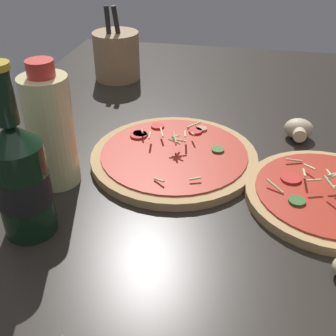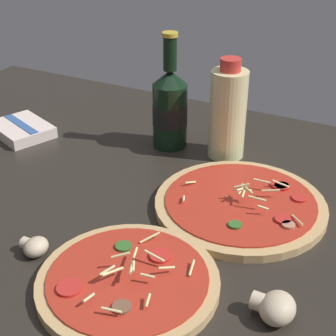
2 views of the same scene
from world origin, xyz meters
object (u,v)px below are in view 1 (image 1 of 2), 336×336
at_px(pizza_near, 329,196).
at_px(pizza_far, 174,156).
at_px(mushroom_left, 299,129).
at_px(utensil_crock, 117,55).
at_px(beer_bottle, 21,178).
at_px(oil_bottle, 52,129).

distance_m(pizza_near, pizza_far, 0.27).
xyz_separation_m(pizza_near, mushroom_left, (0.20, 0.03, 0.01)).
relative_size(mushroom_left, utensil_crock, 0.31).
height_order(pizza_near, beer_bottle, beer_bottle).
bearing_deg(oil_bottle, beer_bottle, -174.00).
xyz_separation_m(mushroom_left, utensil_crock, (0.25, 0.44, 0.04)).
distance_m(pizza_near, mushroom_left, 0.20).
xyz_separation_m(pizza_near, utensil_crock, (0.44, 0.47, 0.05)).
relative_size(beer_bottle, mushroom_left, 4.19).
bearing_deg(mushroom_left, oil_bottle, 119.39).
bearing_deg(oil_bottle, pizza_far, -61.60).
distance_m(pizza_far, beer_bottle, 0.29).
bearing_deg(beer_bottle, pizza_near, -70.16).
bearing_deg(pizza_near, pizza_far, 74.62).
xyz_separation_m(beer_bottle, oil_bottle, (0.13, 0.01, 0.01)).
height_order(pizza_far, utensil_crock, utensil_crock).
height_order(pizza_near, oil_bottle, oil_bottle).
bearing_deg(pizza_far, pizza_near, -105.38).
bearing_deg(pizza_near, beer_bottle, 109.84).
relative_size(pizza_near, pizza_far, 0.87).
height_order(pizza_near, utensil_crock, utensil_crock).
xyz_separation_m(beer_bottle, mushroom_left, (0.35, -0.38, -0.07)).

